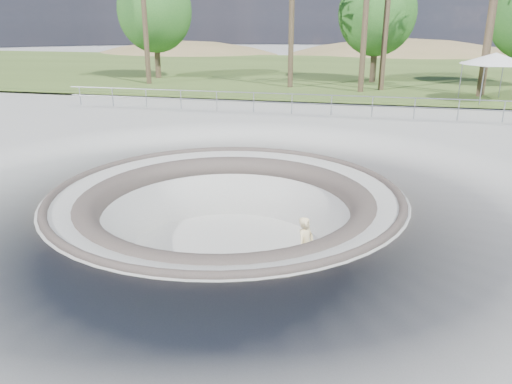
% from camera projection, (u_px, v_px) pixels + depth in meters
% --- Properties ---
extents(ground, '(180.00, 180.00, 0.00)m').
position_uv_depth(ground, '(226.00, 192.00, 14.55)').
color(ground, '#AEADA8').
rests_on(ground, ground).
extents(skate_bowl, '(14.00, 14.00, 4.10)m').
position_uv_depth(skate_bowl, '(228.00, 249.00, 15.16)').
color(skate_bowl, '#AEADA8').
rests_on(skate_bowl, ground).
extents(grass_strip, '(180.00, 36.00, 0.12)m').
position_uv_depth(grass_strip, '(330.00, 71.00, 45.75)').
color(grass_strip, '#3F5622').
rests_on(grass_strip, ground).
extents(distant_hills, '(103.20, 45.00, 28.60)m').
position_uv_depth(distant_hills, '(370.00, 109.00, 68.65)').
color(distant_hills, olive).
rests_on(distant_hills, ground).
extents(safety_railing, '(25.00, 0.06, 1.03)m').
position_uv_depth(safety_railing, '(292.00, 103.00, 25.36)').
color(safety_railing, gray).
rests_on(safety_railing, ground).
extents(skateboard, '(0.76, 0.46, 0.08)m').
position_uv_depth(skateboard, '(304.00, 275.00, 13.65)').
color(skateboard, brown).
rests_on(skateboard, ground).
extents(skater, '(0.61, 0.72, 1.66)m').
position_uv_depth(skater, '(305.00, 247.00, 13.37)').
color(skater, beige).
rests_on(skater, skateboard).
extents(canopy_white, '(5.09, 5.09, 2.70)m').
position_uv_depth(canopy_white, '(496.00, 59.00, 28.00)').
color(canopy_white, gray).
rests_on(canopy_white, ground).
extents(bushy_tree_left, '(5.75, 5.23, 8.30)m').
position_uv_depth(bushy_tree_left, '(154.00, 11.00, 38.22)').
color(bushy_tree_left, brown).
rests_on(bushy_tree_left, ground).
extents(bushy_tree_mid, '(5.55, 5.04, 8.00)m').
position_uv_depth(bushy_tree_mid, '(377.00, 13.00, 35.65)').
color(bushy_tree_mid, brown).
rests_on(bushy_tree_mid, ground).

